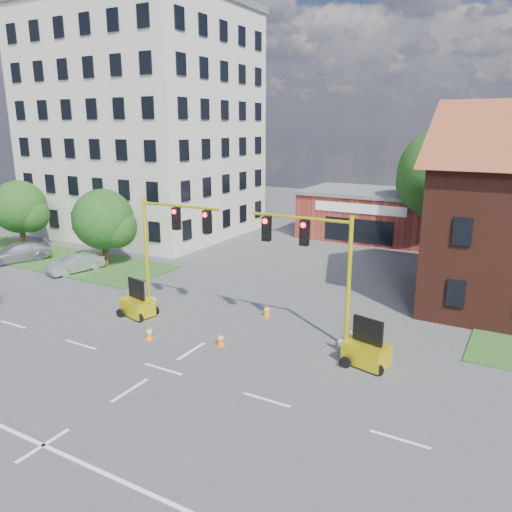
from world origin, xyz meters
name	(u,v)px	position (x,y,z in m)	size (l,w,h in m)	color
ground	(163,369)	(0.00, 0.00, 0.00)	(120.00, 120.00, 0.00)	#474649
grass_verge_nw	(46,257)	(-20.00, 10.00, 0.04)	(22.00, 6.00, 0.08)	#264A1C
lane_markings	(111,402)	(0.00, -3.00, 0.01)	(60.00, 36.00, 0.01)	white
office_block	(142,122)	(-20.00, 21.90, 10.31)	(18.40, 15.40, 20.60)	beige
brick_shop	(373,214)	(0.00, 29.98, 2.16)	(12.40, 8.40, 4.30)	maroon
tree_large	(450,178)	(6.88, 27.08, 6.01)	(7.85, 7.48, 10.01)	#352513
tree_nw_front	(106,221)	(-13.78, 10.58, 3.35)	(4.58, 4.36, 5.68)	#352513
tree_nw_rear	(22,209)	(-23.78, 11.08, 3.40)	(4.55, 4.34, 5.73)	#352513
signal_mast_west	(168,241)	(-4.36, 6.00, 3.92)	(5.30, 0.60, 6.20)	#9C9C97
signal_mast_east	(316,261)	(4.36, 6.00, 3.92)	(5.30, 0.60, 6.20)	#9C9C97
trailer_west	(137,305)	(-5.16, 4.13, 0.62)	(1.98, 1.55, 1.99)	yellow
trailer_east	(367,351)	(7.41, 4.58, 0.65)	(2.06, 1.62, 2.07)	yellow
cone_a	(149,333)	(-2.54, 2.06, 0.34)	(0.40, 0.40, 0.70)	orange
cone_b	(267,311)	(0.99, 7.48, 0.34)	(0.40, 0.40, 0.70)	orange
cone_c	(221,339)	(0.85, 3.16, 0.34)	(0.40, 0.40, 0.70)	orange
cone_d	(353,334)	(6.07, 6.75, 0.34)	(0.40, 0.40, 0.70)	orange
pickup_white	(488,299)	(11.29, 14.28, 0.70)	(2.32, 5.03, 1.40)	silver
sedan_silver_front	(76,263)	(-14.73, 8.33, 0.64)	(1.36, 3.89, 1.28)	#9D9FA5
sedan_silver_rear	(17,253)	(-20.80, 8.06, 0.71)	(2.00, 4.92, 1.43)	#9D9FA5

